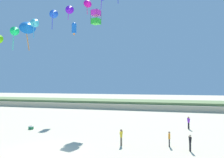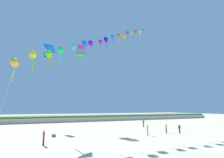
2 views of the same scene
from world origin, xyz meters
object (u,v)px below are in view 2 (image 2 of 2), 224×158
at_px(person_near_left, 179,128).
at_px(beach_cooler, 54,135).
at_px(large_kite_low_lead, 51,47).
at_px(large_kite_high_solo, 46,54).
at_px(person_mid_center, 166,128).
at_px(large_kite_mid_trail, 80,51).
at_px(person_far_right, 44,137).
at_px(person_near_right, 148,129).
at_px(person_far_left, 143,123).

bearing_deg(person_near_left, beach_cooler, 166.09).
distance_m(large_kite_low_lead, large_kite_high_solo, 15.18).
distance_m(person_mid_center, large_kite_mid_trail, 24.61).
bearing_deg(person_far_right, person_near_right, 4.43).
bearing_deg(beach_cooler, person_far_left, 16.51).
distance_m(person_near_left, large_kite_low_lead, 25.98).
relative_size(person_near_right, large_kite_high_solo, 0.61).
bearing_deg(person_mid_center, person_far_right, -173.98).
height_order(person_near_right, person_far_left, person_far_left).
distance_m(person_near_left, large_kite_high_solo, 33.89).
bearing_deg(person_mid_center, large_kite_high_solo, 135.25).
bearing_deg(person_far_left, person_near_left, -90.97).
relative_size(person_far_left, person_far_right, 0.98).
bearing_deg(large_kite_mid_trail, person_far_left, -12.29).
relative_size(large_kite_high_solo, beach_cooler, 4.61).
distance_m(person_far_left, large_kite_high_solo, 28.65).
xyz_separation_m(person_near_left, person_mid_center, (-1.91, 1.18, -0.02)).
bearing_deg(person_near_right, large_kite_mid_trail, 119.26).
bearing_deg(person_near_left, person_mid_center, 148.41).
distance_m(person_near_left, person_far_right, 22.27).
bearing_deg(person_near_left, large_kite_low_lead, 165.37).
bearing_deg(beach_cooler, large_kite_high_solo, 93.62).
height_order(person_far_left, person_far_right, person_far_right).
xyz_separation_m(person_far_left, person_far_right, (-22.44, -12.14, 0.02)).
bearing_deg(large_kite_high_solo, person_far_left, -23.36).
height_order(person_near_right, large_kite_mid_trail, large_kite_mid_trail).
distance_m(person_mid_center, large_kite_high_solo, 32.01).
height_order(person_near_right, person_far_right, person_far_right).
xyz_separation_m(person_far_left, beach_cooler, (-20.61, -6.11, -0.78)).
xyz_separation_m(person_near_left, beach_cooler, (-20.42, 5.06, -0.67)).
relative_size(large_kite_mid_trail, beach_cooler, 4.09).
bearing_deg(person_far_right, person_near_left, 2.50).
distance_m(person_near_left, person_mid_center, 2.24).
relative_size(person_near_left, large_kite_low_lead, 0.33).
distance_m(person_near_right, person_mid_center, 4.74).
xyz_separation_m(person_mid_center, large_kite_high_solo, (-19.48, 19.31, 16.49)).
relative_size(person_far_right, large_kite_mid_trail, 0.74).
bearing_deg(person_far_right, large_kite_high_solo, 87.71).
height_order(large_kite_low_lead, large_kite_mid_trail, large_kite_mid_trail).
relative_size(person_near_right, beach_cooler, 2.82).
bearing_deg(large_kite_high_solo, person_far_right, -92.29).
bearing_deg(person_mid_center, large_kite_low_lead, 167.24).
bearing_deg(beach_cooler, large_kite_mid_trail, 57.37).
distance_m(person_near_right, large_kite_low_lead, 20.78).
relative_size(person_mid_center, large_kite_mid_trail, 0.63).
xyz_separation_m(person_near_right, person_mid_center, (4.65, 0.93, -0.08)).
height_order(person_mid_center, person_far_left, person_far_left).
height_order(person_far_right, large_kite_low_lead, large_kite_low_lead).
height_order(person_near_left, large_kite_low_lead, large_kite_low_lead).
bearing_deg(person_far_left, large_kite_high_solo, 156.64).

